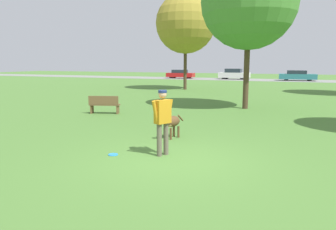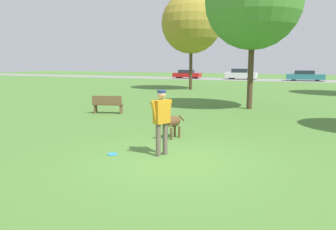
{
  "view_description": "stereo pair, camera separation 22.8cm",
  "coord_description": "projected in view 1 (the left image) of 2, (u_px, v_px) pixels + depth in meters",
  "views": [
    {
      "loc": [
        2.78,
        -7.29,
        2.4
      ],
      "look_at": [
        -0.62,
        1.23,
        0.9
      ],
      "focal_mm": 35.0,
      "sensor_mm": 36.0,
      "label": 1
    },
    {
      "loc": [
        2.99,
        -7.2,
        2.4
      ],
      "look_at": [
        -0.62,
        1.23,
        0.9
      ],
      "focal_mm": 35.0,
      "sensor_mm": 36.0,
      "label": 2
    }
  ],
  "objects": [
    {
      "name": "ground_plane",
      "position": [
        173.0,
        160.0,
        8.08
      ],
      "size": [
        120.0,
        120.0,
        0.0
      ],
      "primitive_type": "plane",
      "color": "#4C7A33"
    },
    {
      "name": "person",
      "position": [
        163.0,
        117.0,
        8.32
      ],
      "size": [
        0.39,
        0.65,
        1.69
      ],
      "rotation": [
        0.0,
        0.0,
        1.11
      ],
      "color": "#665B4C",
      "rests_on": "ground_plane"
    },
    {
      "name": "park_bench",
      "position": [
        104.0,
        104.0,
        15.16
      ],
      "size": [
        1.46,
        0.77,
        0.84
      ],
      "rotation": [
        0.0,
        0.0,
        3.42
      ],
      "color": "brown",
      "rests_on": "ground_plane"
    },
    {
      "name": "tree_far_left",
      "position": [
        186.0,
        23.0,
        27.57
      ],
      "size": [
        5.05,
        5.05,
        8.1
      ],
      "color": "#4C3826",
      "rests_on": "ground_plane"
    },
    {
      "name": "parked_car_teal",
      "position": [
        297.0,
        76.0,
        41.25
      ],
      "size": [
        4.52,
        1.94,
        1.3
      ],
      "rotation": [
        0.0,
        0.0,
        0.03
      ],
      "color": "teal",
      "rests_on": "ground_plane"
    },
    {
      "name": "parked_car_white",
      "position": [
        234.0,
        74.0,
        44.59
      ],
      "size": [
        4.12,
        1.81,
        1.44
      ],
      "rotation": [
        0.0,
        0.0,
        -0.02
      ],
      "color": "white",
      "rests_on": "ground_plane"
    },
    {
      "name": "frisbee",
      "position": [
        113.0,
        155.0,
        8.51
      ],
      "size": [
        0.25,
        0.25,
        0.02
      ],
      "color": "#268CE5",
      "rests_on": "ground_plane"
    },
    {
      "name": "tree_mid_center",
      "position": [
        249.0,
        2.0,
        16.05
      ],
      "size": [
        4.73,
        4.73,
        7.68
      ],
      "color": "#4C3826",
      "rests_on": "ground_plane"
    },
    {
      "name": "far_road_strip",
      "position": [
        276.0,
        80.0,
        42.36
      ],
      "size": [
        120.0,
        6.0,
        0.01
      ],
      "color": "gray",
      "rests_on": "ground_plane"
    },
    {
      "name": "dog",
      "position": [
        172.0,
        122.0,
        10.29
      ],
      "size": [
        0.52,
        1.0,
        0.72
      ],
      "rotation": [
        0.0,
        0.0,
        4.39
      ],
      "color": "brown",
      "rests_on": "ground_plane"
    },
    {
      "name": "parked_car_red",
      "position": [
        180.0,
        74.0,
        47.13
      ],
      "size": [
        3.96,
        1.87,
        1.24
      ],
      "rotation": [
        0.0,
        0.0,
        0.04
      ],
      "color": "red",
      "rests_on": "ground_plane"
    }
  ]
}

